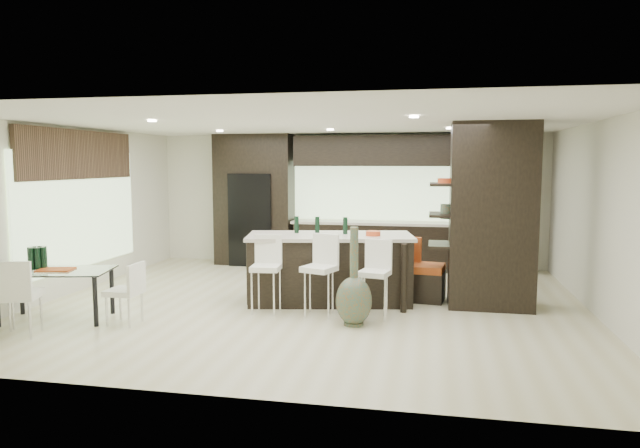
% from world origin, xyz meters
% --- Properties ---
extents(ground, '(8.00, 8.00, 0.00)m').
position_xyz_m(ground, '(0.00, 0.00, 0.00)').
color(ground, beige).
rests_on(ground, ground).
extents(back_wall, '(8.00, 0.02, 2.70)m').
position_xyz_m(back_wall, '(0.00, 3.50, 1.35)').
color(back_wall, silver).
rests_on(back_wall, ground).
extents(left_wall, '(0.02, 7.00, 2.70)m').
position_xyz_m(left_wall, '(-4.00, 0.00, 1.35)').
color(left_wall, silver).
rests_on(left_wall, ground).
extents(right_wall, '(0.02, 7.00, 2.70)m').
position_xyz_m(right_wall, '(4.00, 0.00, 1.35)').
color(right_wall, silver).
rests_on(right_wall, ground).
extents(ceiling, '(8.00, 7.00, 0.02)m').
position_xyz_m(ceiling, '(0.00, 0.00, 2.70)').
color(ceiling, white).
rests_on(ceiling, ground).
extents(window_left, '(0.04, 3.20, 1.90)m').
position_xyz_m(window_left, '(-3.96, 0.20, 1.35)').
color(window_left, '#B2D199').
rests_on(window_left, left_wall).
extents(window_back, '(3.40, 0.04, 1.20)m').
position_xyz_m(window_back, '(0.60, 3.46, 1.55)').
color(window_back, '#B2D199').
rests_on(window_back, back_wall).
extents(stone_accent, '(0.08, 3.00, 0.80)m').
position_xyz_m(stone_accent, '(-3.93, 0.20, 2.25)').
color(stone_accent, brown).
rests_on(stone_accent, left_wall).
extents(ceiling_spots, '(4.00, 3.00, 0.02)m').
position_xyz_m(ceiling_spots, '(0.00, 0.25, 2.68)').
color(ceiling_spots, white).
rests_on(ceiling_spots, ceiling).
extents(back_cabinetry, '(6.80, 0.68, 2.70)m').
position_xyz_m(back_cabinetry, '(0.50, 3.17, 1.35)').
color(back_cabinetry, black).
rests_on(back_cabinetry, ground).
extents(refrigerator, '(0.90, 0.68, 1.90)m').
position_xyz_m(refrigerator, '(-1.90, 3.12, 0.95)').
color(refrigerator, black).
rests_on(refrigerator, ground).
extents(partition_column, '(1.20, 0.80, 2.70)m').
position_xyz_m(partition_column, '(2.60, 0.40, 1.35)').
color(partition_column, black).
rests_on(partition_column, ground).
extents(kitchen_island, '(2.65, 1.52, 1.04)m').
position_xyz_m(kitchen_island, '(0.23, 0.22, 0.52)').
color(kitchen_island, black).
rests_on(kitchen_island, ground).
extents(stool_left, '(0.42, 0.42, 0.89)m').
position_xyz_m(stool_left, '(-0.54, -0.61, 0.44)').
color(stool_left, white).
rests_on(stool_left, ground).
extents(stool_mid, '(0.51, 0.51, 0.91)m').
position_xyz_m(stool_mid, '(0.23, -0.62, 0.46)').
color(stool_mid, white).
rests_on(stool_mid, ground).
extents(stool_right, '(0.45, 0.45, 0.86)m').
position_xyz_m(stool_right, '(0.99, -0.60, 0.43)').
color(stool_right, white).
rests_on(stool_right, ground).
extents(bench, '(1.52, 0.75, 0.56)m').
position_xyz_m(bench, '(1.22, 0.64, 0.28)').
color(bench, black).
rests_on(bench, ground).
extents(floor_vase, '(0.58, 0.58, 1.29)m').
position_xyz_m(floor_vase, '(0.76, -0.99, 0.65)').
color(floor_vase, '#48513A').
rests_on(floor_vase, ground).
extents(dining_table, '(1.56, 1.09, 0.68)m').
position_xyz_m(dining_table, '(-3.19, -1.52, 0.34)').
color(dining_table, white).
rests_on(dining_table, ground).
extents(chair_near, '(0.61, 0.61, 0.89)m').
position_xyz_m(chair_near, '(-3.19, -2.24, 0.44)').
color(chair_near, white).
rests_on(chair_near, ground).
extents(chair_end, '(0.42, 0.42, 0.75)m').
position_xyz_m(chair_end, '(-2.20, -1.52, 0.38)').
color(chair_end, white).
rests_on(chair_end, ground).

